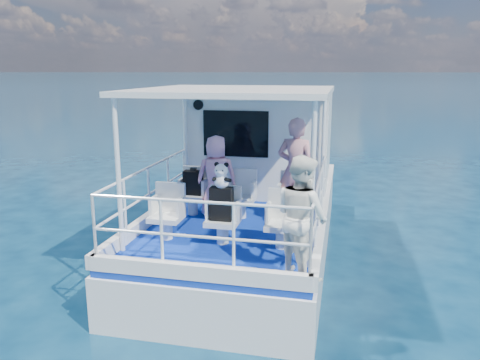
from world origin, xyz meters
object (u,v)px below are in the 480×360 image
panda (222,175)px  passenger_port_fwd (216,177)px  passenger_stbd_aft (302,216)px  backpack_center (221,204)px

panda → passenger_port_fwd: bearing=108.5°
passenger_stbd_aft → backpack_center: size_ratio=3.13×
passenger_port_fwd → backpack_center: size_ratio=2.94×
passenger_port_fwd → backpack_center: bearing=89.1°
passenger_port_fwd → backpack_center: 1.37m
passenger_stbd_aft → panda: size_ratio=4.10×
passenger_stbd_aft → backpack_center: bearing=13.8°
passenger_stbd_aft → panda: (-1.25, 0.82, 0.29)m
backpack_center → panda: bearing=-64.4°
passenger_stbd_aft → backpack_center: 1.52m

